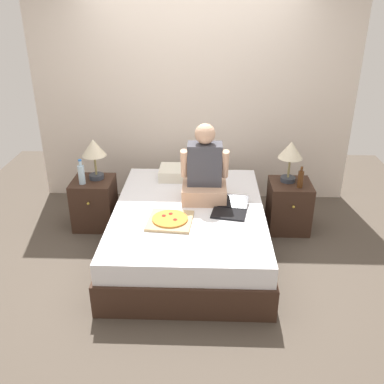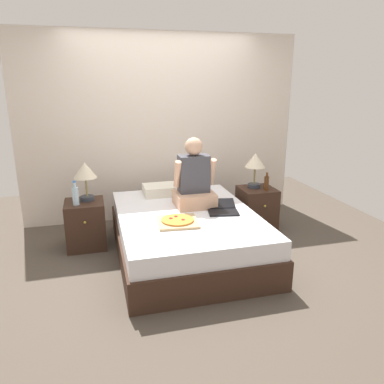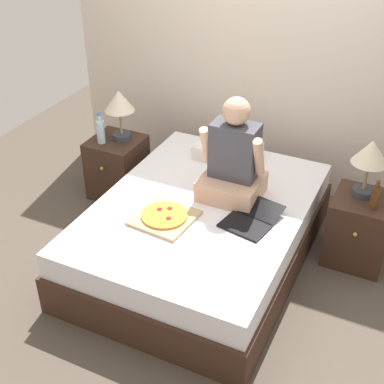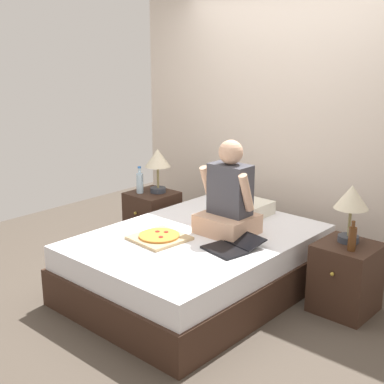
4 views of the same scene
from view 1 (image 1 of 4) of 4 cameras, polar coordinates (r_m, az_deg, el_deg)
The scene contains 13 objects.
ground_plane at distance 4.43m, azimuth -0.39°, elevation -7.88°, with size 5.80×5.80×0.00m, color #4C4238.
wall_back at distance 5.21m, azimuth 0.21°, elevation 12.33°, with size 3.80×0.12×2.50m, color beige.
bed at distance 4.30m, azimuth -0.40°, elevation -5.13°, with size 1.50×2.04×0.50m.
nightstand_left at distance 4.89m, azimuth -12.87°, elevation -1.41°, with size 0.44×0.47×0.55m.
lamp_on_left_nightstand at distance 4.69m, azimuth -12.95°, elevation 5.42°, with size 0.26×0.26×0.45m.
water_bottle at distance 4.68m, azimuth -14.53°, elevation 2.34°, with size 0.07×0.07×0.28m.
nightstand_right at distance 4.82m, azimuth 12.77°, elevation -1.82°, with size 0.44×0.47×0.55m.
lamp_on_right_nightstand at distance 4.62m, azimuth 13.01°, elevation 5.11°, with size 0.26×0.26×0.45m.
beer_bottle at distance 4.59m, azimuth 14.27°, elevation 1.72°, with size 0.06×0.06×0.23m.
pillow at distance 4.82m, azimuth -1.24°, elevation 2.59°, with size 0.52×0.34×0.12m, color silver.
person_seated at distance 4.25m, azimuth 1.69°, elevation 2.64°, with size 0.47×0.40×0.78m.
laptop at distance 4.12m, azimuth 5.07°, elevation -2.35°, with size 0.39×0.47×0.07m.
pizza_box at distance 3.93m, azimuth -2.95°, elevation -3.77°, with size 0.43×0.43×0.05m.
Camera 1 is at (0.16, -3.70, 2.44)m, focal length 40.00 mm.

